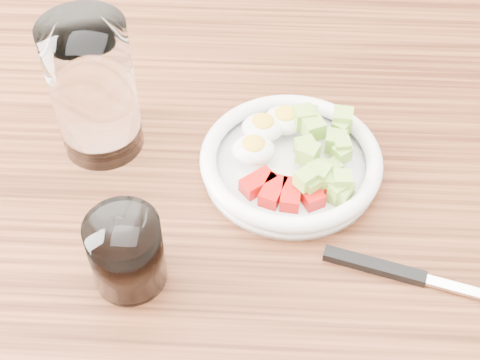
% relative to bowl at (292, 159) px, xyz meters
% --- Properties ---
extents(dining_table, '(1.50, 0.90, 0.77)m').
position_rel_bowl_xyz_m(dining_table, '(-0.05, -0.05, -0.12)').
color(dining_table, brown).
rests_on(dining_table, ground).
extents(bowl, '(0.21, 0.21, 0.06)m').
position_rel_bowl_xyz_m(bowl, '(0.00, 0.00, 0.00)').
color(bowl, white).
rests_on(bowl, dining_table).
extents(fork, '(0.22, 0.08, 0.01)m').
position_rel_bowl_xyz_m(fork, '(0.12, -0.14, -0.02)').
color(fork, black).
rests_on(fork, dining_table).
extents(water_glass, '(0.10, 0.10, 0.17)m').
position_rel_bowl_xyz_m(water_glass, '(-0.23, 0.04, 0.07)').
color(water_glass, white).
rests_on(water_glass, dining_table).
extents(coffee_glass, '(0.08, 0.08, 0.09)m').
position_rel_bowl_xyz_m(coffee_glass, '(-0.17, -0.16, 0.02)').
color(coffee_glass, white).
rests_on(coffee_glass, dining_table).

